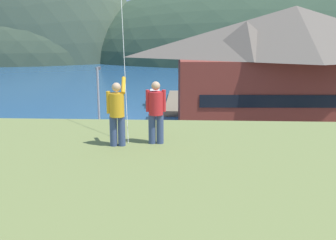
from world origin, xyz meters
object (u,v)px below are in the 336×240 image
at_px(parked_car_front_row_red, 200,174).
at_px(parked_car_front_row_end, 298,173).
at_px(moored_boat_wharfside, 155,100).
at_px(parking_light_pole, 99,109).
at_px(person_companion, 156,111).
at_px(harbor_lodge, 293,67).
at_px(wharf_dock, 179,102).
at_px(parked_car_lone_by_shed, 82,200).
at_px(parked_car_back_row_right, 212,206).
at_px(parked_car_corner_spot, 113,166).
at_px(person_kite_flyer, 117,112).

distance_m(parked_car_front_row_red, parked_car_front_row_end, 6.35).
distance_m(moored_boat_wharfside, parking_light_pole, 24.88).
bearing_deg(parked_car_front_row_end, person_companion, -119.27).
relative_size(harbor_lodge, person_companion, 13.66).
bearing_deg(person_companion, harbor_lodge, 69.44).
bearing_deg(wharf_dock, parked_car_front_row_red, -85.95).
height_order(parked_car_lone_by_shed, parked_car_front_row_end, same).
distance_m(moored_boat_wharfside, parked_car_back_row_right, 34.41).
bearing_deg(parked_car_lone_by_shed, person_companion, -62.93).
distance_m(harbor_lodge, moored_boat_wharfside, 20.90).
xyz_separation_m(parked_car_front_row_red, person_companion, (-1.73, -14.01, 6.99)).
distance_m(parked_car_front_row_red, parked_car_back_row_right, 4.87).
height_order(parked_car_lone_by_shed, parked_car_back_row_right, same).
height_order(parked_car_corner_spot, parked_car_front_row_end, same).
relative_size(harbor_lodge, parking_light_pole, 3.24).
bearing_deg(parked_car_back_row_right, harbor_lodge, 66.46).
height_order(moored_boat_wharfside, person_companion, person_companion).
relative_size(parked_car_front_row_red, parked_car_corner_spot, 0.98).
distance_m(harbor_lodge, parked_car_corner_spot, 21.32).
bearing_deg(person_companion, parked_car_lone_by_shed, 117.07).
distance_m(person_kite_flyer, person_companion, 1.07).
xyz_separation_m(parking_light_pole, person_companion, (5.74, -18.55, 3.74)).
height_order(parked_car_corner_spot, person_kite_flyer, person_kite_flyer).
relative_size(parked_car_back_row_right, parking_light_pole, 0.59).
relative_size(parked_car_corner_spot, person_companion, 2.50).
distance_m(parked_car_corner_spot, person_companion, 17.31).
height_order(parked_car_front_row_end, parking_light_pole, parking_light_pole).
xyz_separation_m(person_kite_flyer, person_companion, (1.03, 0.28, -0.02)).
distance_m(harbor_lodge, wharf_dock, 19.39).
bearing_deg(person_companion, parking_light_pole, 107.20).
height_order(moored_boat_wharfside, parked_car_lone_by_shed, moored_boat_wharfside).
relative_size(moored_boat_wharfside, person_companion, 3.31).
bearing_deg(parked_car_front_row_red, moored_boat_wharfside, 100.35).
distance_m(harbor_lodge, parked_car_lone_by_shed, 25.90).
bearing_deg(parked_car_corner_spot, parked_car_front_row_red, -12.18).
bearing_deg(harbor_lodge, parked_car_front_row_red, -121.23).
bearing_deg(parked_car_front_row_end, parked_car_front_row_red, -176.59).
relative_size(parked_car_front_row_red, parked_car_lone_by_shed, 1.00).
bearing_deg(parked_car_front_row_red, parking_light_pole, 148.69).
bearing_deg(person_companion, parked_car_corner_spot, 105.24).
height_order(parked_car_back_row_right, person_companion, person_companion).
distance_m(parked_car_corner_spot, person_kite_flyer, 17.35).
bearing_deg(parking_light_pole, person_companion, -72.80).
height_order(person_kite_flyer, person_companion, person_kite_flyer).
xyz_separation_m(wharf_dock, parking_light_pole, (-5.37, -25.16, 3.96)).
xyz_separation_m(wharf_dock, parked_car_back_row_right, (2.60, -34.55, 0.71)).
bearing_deg(moored_boat_wharfside, harbor_lodge, -43.52).
distance_m(harbor_lodge, person_companion, 31.28).
bearing_deg(parked_car_front_row_end, parking_light_pole, 163.21).
bearing_deg(parking_light_pole, person_kite_flyer, -75.96).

